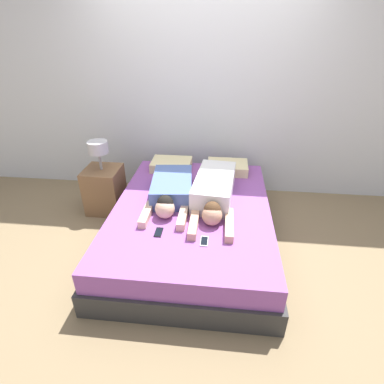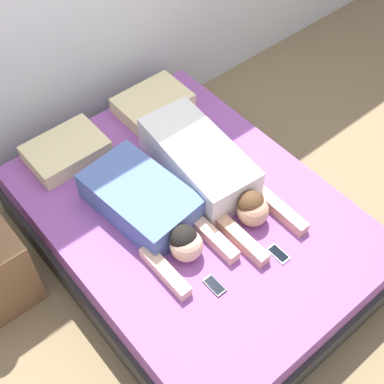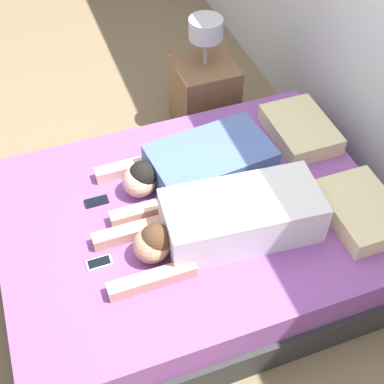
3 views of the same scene
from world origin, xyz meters
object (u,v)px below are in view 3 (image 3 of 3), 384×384
(pillow_head_left, at_px, (300,129))
(cell_phone_right, at_px, (99,263))
(cell_phone_left, at_px, (97,201))
(bed, at_px, (192,236))
(nightstand, at_px, (204,92))
(pillow_head_right, at_px, (361,210))
(person_right, at_px, (226,221))
(person_left, at_px, (196,166))

(pillow_head_left, xyz_separation_m, cell_phone_right, (0.49, -1.33, -0.05))
(cell_phone_left, bearing_deg, bed, 62.97)
(cell_phone_left, xyz_separation_m, nightstand, (-0.84, 0.94, -0.12))
(pillow_head_right, xyz_separation_m, person_right, (-0.13, -0.70, 0.06))
(cell_phone_right, relative_size, nightstand, 0.15)
(nightstand, bearing_deg, pillow_head_left, 23.48)
(pillow_head_left, bearing_deg, pillow_head_right, 0.00)
(bed, bearing_deg, person_left, 155.31)
(person_right, xyz_separation_m, cell_phone_right, (-0.05, -0.64, -0.11))
(person_left, height_order, person_right, person_right)
(pillow_head_right, xyz_separation_m, nightstand, (-1.40, -0.32, -0.17))
(bed, xyz_separation_m, nightstand, (-1.07, 0.48, 0.09))
(pillow_head_right, relative_size, nightstand, 0.55)
(bed, xyz_separation_m, person_right, (0.20, 0.10, 0.32))
(person_right, bearing_deg, cell_phone_right, -94.23)
(person_left, bearing_deg, pillow_head_left, 99.14)
(pillow_head_right, xyz_separation_m, person_left, (-0.55, -0.70, 0.04))
(person_left, height_order, cell_phone_right, person_left)
(bed, xyz_separation_m, cell_phone_right, (0.16, -0.53, 0.22))
(person_right, distance_m, cell_phone_left, 0.72)
(person_left, relative_size, nightstand, 1.12)
(person_left, bearing_deg, pillow_head_right, 51.64)
(person_right, height_order, cell_phone_left, person_right)
(bed, distance_m, pillow_head_left, 0.91)
(pillow_head_right, distance_m, cell_phone_right, 1.35)
(pillow_head_right, relative_size, cell_phone_left, 3.72)
(bed, relative_size, person_right, 1.83)
(pillow_head_left, distance_m, cell_phone_left, 1.26)
(bed, relative_size, person_left, 2.17)
(person_right, relative_size, nightstand, 1.32)
(person_left, bearing_deg, cell_phone_right, -59.32)
(pillow_head_right, bearing_deg, cell_phone_left, -114.23)
(nightstand, bearing_deg, bed, -24.16)
(pillow_head_left, relative_size, person_right, 0.42)
(pillow_head_right, relative_size, cell_phone_right, 3.72)
(pillow_head_left, height_order, pillow_head_right, same)
(person_right, bearing_deg, pillow_head_right, 79.46)
(pillow_head_left, xyz_separation_m, pillow_head_right, (0.67, 0.00, 0.00))
(person_left, distance_m, person_right, 0.42)
(cell_phone_right, bearing_deg, nightstand, 140.44)
(person_left, xyz_separation_m, nightstand, (-0.85, 0.38, -0.21))
(pillow_head_left, height_order, nightstand, nightstand)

